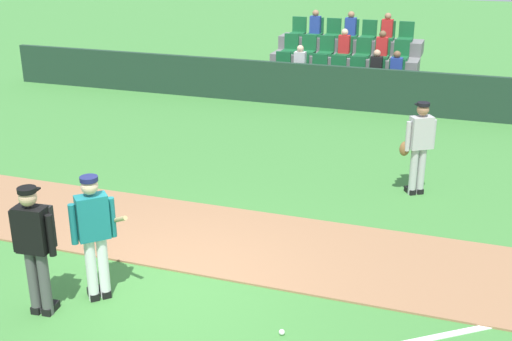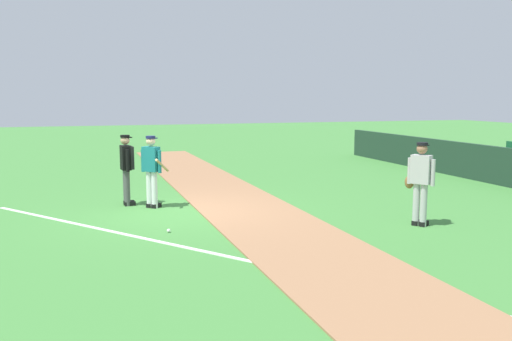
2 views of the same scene
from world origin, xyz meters
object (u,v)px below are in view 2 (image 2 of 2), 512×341
object	(u,v)px
runner_grey_jersey	(420,181)
batter_teal_jersey	(152,169)
baseball	(169,231)
umpire_home_plate	(127,166)

from	to	relation	value
runner_grey_jersey	batter_teal_jersey	bearing A→B (deg)	-125.43
batter_teal_jersey	runner_grey_jersey	size ratio (longest dim) A/B	1.00
batter_teal_jersey	baseball	world-z (taller)	batter_teal_jersey
baseball	runner_grey_jersey	bearing A→B (deg)	78.34
umpire_home_plate	runner_grey_jersey	xyz separation A→B (m)	(4.12, 5.63, -0.04)
umpire_home_plate	baseball	world-z (taller)	umpire_home_plate
runner_grey_jersey	baseball	world-z (taller)	runner_grey_jersey
umpire_home_plate	baseball	distance (m)	3.26
batter_teal_jersey	baseball	xyz separation A→B (m)	(2.56, -0.02, -0.93)
runner_grey_jersey	baseball	xyz separation A→B (m)	(-1.05, -5.10, -0.93)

